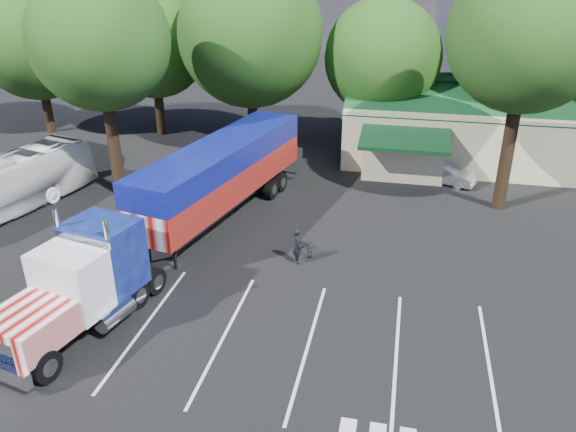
% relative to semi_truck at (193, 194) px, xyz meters
% --- Properties ---
extents(ground, '(120.00, 120.00, 0.00)m').
position_rel_semi_truck_xyz_m(ground, '(3.80, -1.08, -2.53)').
color(ground, black).
rests_on(ground, ground).
extents(event_hall, '(24.20, 14.12, 5.55)m').
position_rel_semi_truck_xyz_m(event_hall, '(17.54, 16.73, -0.32)').
color(event_hall, beige).
rests_on(event_hall, ground).
extents(tree_row_a, '(9.00, 9.00, 11.68)m').
position_rel_semi_truck_xyz_m(tree_row_a, '(-18.20, 15.42, 4.63)').
color(tree_row_a, black).
rests_on(tree_row_a, ground).
extents(tree_row_b, '(8.40, 8.40, 11.35)m').
position_rel_semi_truck_xyz_m(tree_row_b, '(-9.20, 16.72, 4.60)').
color(tree_row_b, black).
rests_on(tree_row_b, ground).
extents(tree_row_c, '(10.00, 10.00, 13.05)m').
position_rel_semi_truck_xyz_m(tree_row_c, '(-1.20, 15.12, 5.51)').
color(tree_row_c, black).
rests_on(tree_row_c, ground).
extents(tree_row_d, '(8.00, 8.00, 10.60)m').
position_rel_semi_truck_xyz_m(tree_row_d, '(7.80, 16.42, 4.06)').
color(tree_row_d, black).
rests_on(tree_row_d, ground).
extents(tree_row_e, '(9.60, 9.60, 12.90)m').
position_rel_semi_truck_xyz_m(tree_row_e, '(16.80, 16.92, 5.56)').
color(tree_row_e, black).
rests_on(tree_row_e, ground).
extents(tree_near_left, '(7.60, 7.60, 12.65)m').
position_rel_semi_truck_xyz_m(tree_near_left, '(-6.70, 4.92, 6.28)').
color(tree_near_left, black).
rests_on(tree_near_left, ground).
extents(tree_near_right, '(8.00, 8.00, 13.50)m').
position_rel_semi_truck_xyz_m(tree_near_right, '(15.30, 7.42, 6.93)').
color(tree_near_right, black).
rests_on(tree_near_right, ground).
extents(semi_truck, '(7.15, 21.40, 4.47)m').
position_rel_semi_truck_xyz_m(semi_truck, '(0.00, 0.00, 0.00)').
color(semi_truck, black).
rests_on(semi_truck, ground).
extents(woman, '(0.64, 0.74, 1.72)m').
position_rel_semi_truck_xyz_m(woman, '(5.40, -1.08, -1.67)').
color(woman, black).
rests_on(woman, ground).
extents(bicycle, '(1.29, 1.56, 0.80)m').
position_rel_semi_truck_xyz_m(bicycle, '(5.60, -0.08, -2.13)').
color(bicycle, black).
rests_on(bicycle, ground).
extents(tour_bus, '(5.40, 11.64, 3.16)m').
position_rel_semi_truck_xyz_m(tour_bus, '(-11.40, 0.81, -0.95)').
color(tour_bus, white).
rests_on(tour_bus, ground).
extents(silver_sedan, '(4.10, 2.59, 1.28)m').
position_rel_semi_truck_xyz_m(silver_sedan, '(12.38, 10.63, -1.89)').
color(silver_sedan, '#A4A6AB').
rests_on(silver_sedan, ground).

